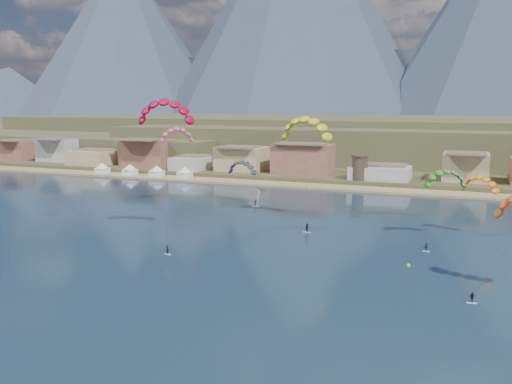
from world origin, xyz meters
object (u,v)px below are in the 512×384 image
kitesurfer_yellow (306,125)px  kitesurfer_green (446,176)px  windsurfer (257,201)px  buoy (408,265)px  watchtower (360,167)px  kitesurfer_red (165,108)px

kitesurfer_yellow → kitesurfer_green: kitesurfer_yellow is taller
windsurfer → buoy: size_ratio=7.22×
kitesurfer_yellow → watchtower: bearing=88.7°
kitesurfer_red → kitesurfer_green: 57.96m
watchtower → windsurfer: (-18.52, -47.80, -4.95)m
kitesurfer_red → windsurfer: size_ratio=6.82×
windsurfer → kitesurfer_yellow: bearing=-35.1°
watchtower → kitesurfer_yellow: kitesurfer_yellow is taller
kitesurfer_yellow → buoy: size_ratio=42.84×
kitesurfer_yellow → windsurfer: bearing=144.9°
buoy → kitesurfer_red: bearing=177.0°
watchtower → windsurfer: watchtower is taller
kitesurfer_yellow → kitesurfer_red: bearing=-129.8°
watchtower → kitesurfer_green: kitesurfer_green is taller
watchtower → buoy: 92.24m
kitesurfer_yellow → windsurfer: 29.81m
kitesurfer_red → kitesurfer_yellow: (21.68, 26.01, -4.04)m
kitesurfer_green → kitesurfer_yellow: bearing=167.3°
kitesurfer_green → kitesurfer_red: bearing=-160.4°
buoy → kitesurfer_green: bearing=78.5°
windsurfer → buoy: windsurfer is taller
kitesurfer_red → kitesurfer_yellow: kitesurfer_red is taller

